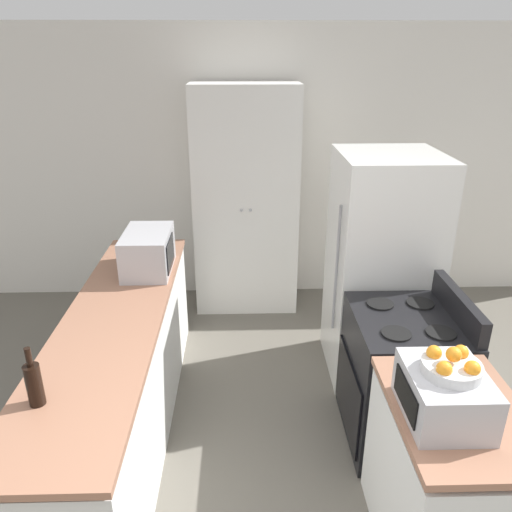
% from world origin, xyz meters
% --- Properties ---
extents(wall_back, '(7.00, 0.06, 2.60)m').
position_xyz_m(wall_back, '(0.00, 3.52, 1.30)').
color(wall_back, silver).
rests_on(wall_back, ground_plane).
extents(counter_left, '(0.60, 2.60, 0.88)m').
position_xyz_m(counter_left, '(-0.88, 1.40, 0.43)').
color(counter_left, silver).
rests_on(counter_left, ground_plane).
extents(counter_right, '(0.60, 0.84, 0.88)m').
position_xyz_m(counter_right, '(0.88, 0.52, 0.43)').
color(counter_right, silver).
rests_on(counter_right, ground_plane).
extents(pantry_cabinet, '(0.96, 0.53, 2.11)m').
position_xyz_m(pantry_cabinet, '(-0.06, 3.22, 1.05)').
color(pantry_cabinet, white).
rests_on(pantry_cabinet, ground_plane).
extents(stove, '(0.66, 0.74, 1.04)m').
position_xyz_m(stove, '(0.90, 1.33, 0.45)').
color(stove, black).
rests_on(stove, ground_plane).
extents(refrigerator, '(0.74, 0.76, 1.72)m').
position_xyz_m(refrigerator, '(0.94, 2.12, 0.86)').
color(refrigerator, white).
rests_on(refrigerator, ground_plane).
extents(microwave, '(0.33, 0.51, 0.29)m').
position_xyz_m(microwave, '(-0.77, 2.08, 1.03)').
color(microwave, '#B2B2B7').
rests_on(microwave, counter_left).
extents(wine_bottle, '(0.07, 0.07, 0.30)m').
position_xyz_m(wine_bottle, '(-1.04, 0.61, 0.99)').
color(wine_bottle, black).
rests_on(wine_bottle, counter_left).
extents(toaster_oven, '(0.34, 0.41, 0.22)m').
position_xyz_m(toaster_oven, '(0.78, 0.48, 0.99)').
color(toaster_oven, '#B2B2B7').
rests_on(toaster_oven, counter_right).
extents(fruit_bowl, '(0.25, 0.25, 0.13)m').
position_xyz_m(fruit_bowl, '(0.79, 0.48, 1.14)').
color(fruit_bowl, silver).
rests_on(fruit_bowl, toaster_oven).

